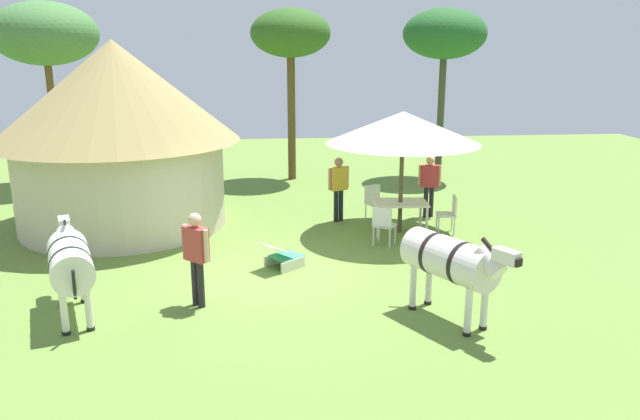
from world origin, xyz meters
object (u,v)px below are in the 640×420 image
(patio_chair_east_end, at_px, (374,200))
(acacia_tree_left_background, at_px, (445,35))
(acacia_tree_right_background, at_px, (45,34))
(patio_chair_near_lawn, at_px, (383,223))
(patio_dining_table, at_px, (400,206))
(zebra_by_umbrella, at_px, (70,261))
(standing_watcher, at_px, (196,251))
(striped_lounge_chair, at_px, (282,256))
(guest_beside_umbrella, at_px, (339,183))
(guest_behind_table, at_px, (429,181))
(zebra_nearest_camera, at_px, (452,261))
(acacia_tree_far_lawn, at_px, (291,35))
(shade_umbrella, at_px, (403,128))
(thatched_hut, at_px, (118,128))
(patio_chair_near_hut, at_px, (450,212))

(patio_chair_east_end, height_order, acacia_tree_left_background, acacia_tree_left_background)
(acacia_tree_left_background, height_order, acacia_tree_right_background, acacia_tree_right_background)
(patio_chair_near_lawn, bearing_deg, patio_dining_table, 90.00)
(acacia_tree_left_background, bearing_deg, zebra_by_umbrella, -131.33)
(patio_chair_near_lawn, relative_size, standing_watcher, 0.55)
(striped_lounge_chair, bearing_deg, patio_chair_near_lawn, 78.63)
(guest_beside_umbrella, xyz_separation_m, zebra_by_umbrella, (-5.02, -5.23, -0.02))
(standing_watcher, bearing_deg, guest_behind_table, 87.26)
(striped_lounge_chair, height_order, zebra_by_umbrella, zebra_by_umbrella)
(patio_chair_east_end, distance_m, zebra_nearest_camera, 6.00)
(acacia_tree_far_lawn, height_order, acacia_tree_right_background, acacia_tree_right_background)
(zebra_by_umbrella, xyz_separation_m, acacia_tree_left_background, (9.05, 10.29, 3.67))
(guest_behind_table, bearing_deg, patio_chair_east_end, 17.17)
(patio_dining_table, bearing_deg, zebra_nearest_camera, -93.39)
(guest_beside_umbrella, height_order, acacia_tree_far_lawn, acacia_tree_far_lawn)
(acacia_tree_far_lawn, bearing_deg, standing_watcher, -101.83)
(acacia_tree_far_lawn, xyz_separation_m, acacia_tree_right_background, (-7.41, -0.23, 0.01))
(guest_beside_umbrella, xyz_separation_m, guest_behind_table, (2.37, 0.19, -0.02))
(guest_behind_table, distance_m, standing_watcher, 7.50)
(shade_umbrella, distance_m, patio_dining_table, 1.84)
(patio_chair_near_lawn, distance_m, acacia_tree_left_background, 8.87)
(thatched_hut, distance_m, shade_umbrella, 6.73)
(acacia_tree_left_background, bearing_deg, thatched_hut, -152.16)
(standing_watcher, bearing_deg, patio_chair_near_lawn, 81.32)
(shade_umbrella, height_order, zebra_by_umbrella, shade_umbrella)
(zebra_by_umbrella, bearing_deg, patio_dining_table, 14.14)
(guest_behind_table, relative_size, zebra_by_umbrella, 0.74)
(guest_beside_umbrella, height_order, guest_behind_table, guest_beside_umbrella)
(shade_umbrella, relative_size, guest_beside_umbrella, 2.18)
(patio_chair_near_hut, xyz_separation_m, striped_lounge_chair, (-4.03, -2.01, -0.27))
(thatched_hut, xyz_separation_m, zebra_by_umbrella, (0.27, -5.37, -1.45))
(patio_chair_near_hut, relative_size, guest_behind_table, 0.56)
(patio_chair_east_end, bearing_deg, zebra_by_umbrella, 20.20)
(thatched_hut, bearing_deg, zebra_by_umbrella, -87.16)
(patio_chair_near_lawn, bearing_deg, guest_behind_table, 85.19)
(shade_umbrella, bearing_deg, acacia_tree_left_background, 66.29)
(shade_umbrella, distance_m, striped_lounge_chair, 4.26)
(guest_beside_umbrella, bearing_deg, patio_chair_near_lawn, 85.14)
(thatched_hut, relative_size, patio_chair_near_lawn, 6.40)
(patio_dining_table, distance_m, patio_chair_east_end, 1.17)
(striped_lounge_chair, bearing_deg, standing_watcher, -79.77)
(thatched_hut, bearing_deg, patio_chair_near_lawn, -20.17)
(zebra_nearest_camera, bearing_deg, acacia_tree_left_background, -134.94)
(patio_chair_east_end, distance_m, striped_lounge_chair, 4.11)
(thatched_hut, distance_m, patio_chair_east_end, 6.48)
(acacia_tree_right_background, bearing_deg, patio_chair_east_end, -28.70)
(thatched_hut, bearing_deg, guest_beside_umbrella, -1.57)
(striped_lounge_chair, bearing_deg, acacia_tree_far_lawn, 136.43)
(acacia_tree_far_lawn, relative_size, acacia_tree_right_background, 0.97)
(thatched_hut, height_order, shade_umbrella, thatched_hut)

